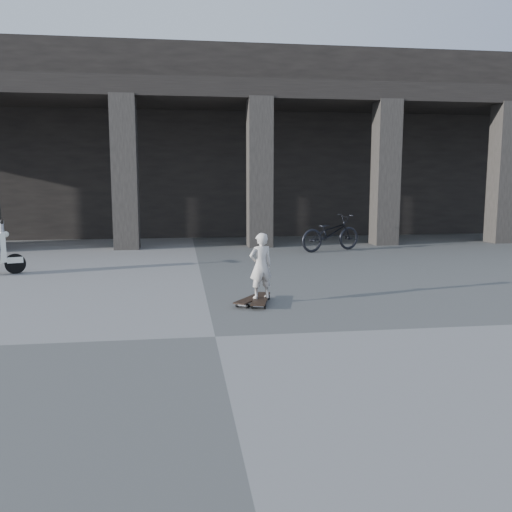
{
  "coord_description": "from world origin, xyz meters",
  "views": [
    {
      "loc": [
        -0.39,
        -6.18,
        1.84
      ],
      "look_at": [
        0.78,
        2.1,
        0.65
      ],
      "focal_mm": 38.0,
      "sensor_mm": 36.0,
      "label": 1
    }
  ],
  "objects": [
    {
      "name": "bicycle",
      "position": [
        3.46,
        7.3,
        0.47
      ],
      "size": [
        1.88,
        1.24,
        0.94
      ],
      "primitive_type": "imported",
      "rotation": [
        0.0,
        0.0,
        1.95
      ],
      "color": "black",
      "rests_on": "ground"
    },
    {
      "name": "ground",
      "position": [
        0.0,
        0.0,
        0.0
      ],
      "size": [
        90.0,
        90.0,
        0.0
      ],
      "primitive_type": "plane",
      "color": "#51524F",
      "rests_on": "ground"
    },
    {
      "name": "longboard",
      "position": [
        0.78,
        1.6,
        0.07
      ],
      "size": [
        0.42,
        0.91,
        0.09
      ],
      "rotation": [
        0.0,
        0.0,
        1.32
      ],
      "color": "black",
      "rests_on": "ground"
    },
    {
      "name": "colonnade",
      "position": [
        -0.0,
        13.77,
        3.03
      ],
      "size": [
        28.0,
        8.82,
        6.0
      ],
      "color": "black",
      "rests_on": "ground"
    },
    {
      "name": "skateboard_spare",
      "position": [
        0.64,
        1.61,
        0.07
      ],
      "size": [
        0.59,
        0.72,
        0.09
      ],
      "rotation": [
        0.0,
        0.0,
        0.95
      ],
      "color": "black",
      "rests_on": "ground"
    },
    {
      "name": "child",
      "position": [
        0.78,
        1.6,
        0.58
      ],
      "size": [
        0.4,
        0.32,
        0.97
      ],
      "primitive_type": "imported",
      "rotation": [
        0.0,
        0.0,
        3.41
      ],
      "color": "silver",
      "rests_on": "longboard"
    }
  ]
}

